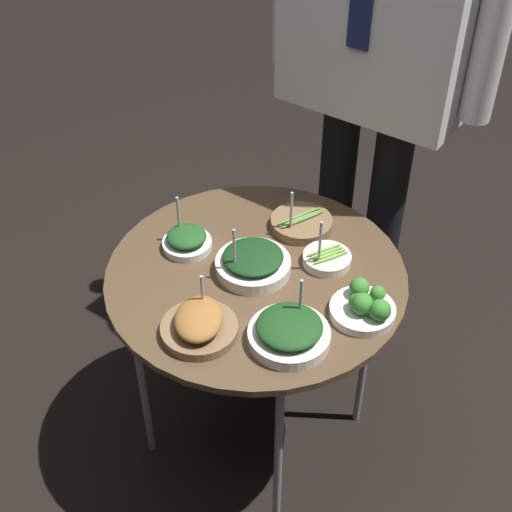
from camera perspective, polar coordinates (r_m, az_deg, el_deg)
The scene contains 10 objects.
ground_plane at distance 2.15m, azimuth 0.00°, elevation -13.91°, with size 8.00×8.00×0.00m, color black.
serving_cart at distance 1.70m, azimuth 0.00°, elevation -2.29°, with size 0.71×0.71×0.63m.
bowl_asparagus_front_left at distance 1.80m, azimuth 3.65°, elevation 2.66°, with size 0.16×0.16×0.13m.
bowl_spinach_back_right at distance 1.66m, azimuth -0.27°, elevation -0.55°, with size 0.18×0.18×0.14m.
bowl_asparagus_far_rim at distance 1.70m, azimuth 5.69°, elevation -0.19°, with size 0.12×0.12×0.14m.
bowl_spinach_near_rim at distance 1.74m, azimuth -5.56°, elevation 1.27°, with size 0.12×0.12×0.13m.
bowl_roast_back_left at distance 1.52m, azimuth -4.58°, elevation -5.47°, with size 0.17×0.17×0.12m.
bowl_broccoli_center at distance 1.57m, azimuth 8.68°, elevation -3.98°, with size 0.15×0.15×0.07m.
bowl_spinach_front_center at distance 1.50m, azimuth 2.67°, elevation -6.08°, with size 0.18×0.18×0.14m.
waiter_figure at distance 1.84m, azimuth 10.02°, elevation 18.20°, with size 0.62×0.23×1.68m.
Camera 1 is at (0.72, -1.02, 1.74)m, focal length 50.00 mm.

